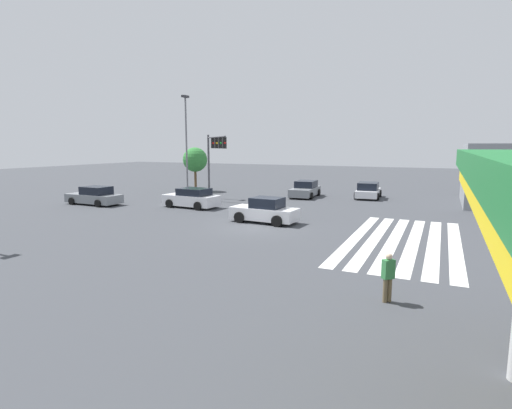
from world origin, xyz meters
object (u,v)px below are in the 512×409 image
Objects in this scene: car_2 at (305,189)px; car_3 at (368,191)px; car_5 at (192,198)px; traffic_signal_mast at (214,151)px; pedestrian at (388,275)px; tree_corner_b at (195,160)px; car_0 at (265,211)px; street_light_pole_b at (186,138)px; car_1 at (95,196)px.

car_2 reaches higher than car_3.
car_5 is at bearing -33.98° from car_2.
car_5 is at bearing -64.04° from traffic_signal_mast.
pedestrian is 32.55m from tree_corner_b.
tree_corner_b is (13.04, 13.87, 2.60)m from car_0.
car_0 is at bearing 6.61° from traffic_signal_mast.
pedestrian is at bearing 133.81° from car_0.
street_light_pole_b reaches higher than car_2.
car_1 is 8.44m from car_5.
traffic_signal_mast is 1.33× the size of car_0.
car_2 is (12.19, -14.20, 0.02)m from car_1.
street_light_pole_b is (5.50, 4.22, 4.81)m from car_5.
tree_corner_b is (11.89, -2.02, 2.65)m from car_1.
car_3 is 17.64m from street_light_pole_b.
car_2 is at bearing -117.05° from car_5.
car_5 is at bearing -19.24° from car_0.
car_0 is at bearing 177.08° from car_1.
pedestrian is at bearing 156.28° from car_1.
car_5 is 2.92× the size of pedestrian.
car_1 is 12.35m from tree_corner_b.
tree_corner_b is at bearing -39.66° from car_0.
car_2 is 1.12× the size of car_3.
car_0 is 13.47m from pedestrian.
car_0 is (-5.50, -6.94, -3.63)m from traffic_signal_mast.
car_3 is 0.95× the size of car_5.
car_1 is at bearing -52.47° from car_2.
car_0 is 15.32m from car_3.
traffic_signal_mast reaches higher than car_5.
car_2 reaches higher than car_1.
car_3 is (14.81, -3.90, -0.03)m from car_0.
street_light_pole_b is at bearing -32.67° from car_0.
car_3 is 18.06m from tree_corner_b.
traffic_signal_mast is at bearing 0.20° from pedestrian.
car_1 reaches higher than car_3.
car_2 is at bearing -20.81° from pedestrian.
street_light_pole_b reaches higher than traffic_signal_mast.
car_2 is at bearing 101.27° from car_3.
car_2 is at bearing -79.24° from car_0.
car_3 is 0.94× the size of tree_corner_b.
tree_corner_b is (23.31, 22.58, 2.47)m from pedestrian.
car_3 is at bearing -144.17° from car_1.
car_5 is at bearing -164.40° from car_1.
car_5 is (-11.57, 11.62, 0.02)m from car_3.
car_0 reaches higher than car_3.
car_5 is at bearing -147.84° from tree_corner_b.
pedestrian reaches higher than car_2.
traffic_signal_mast is 1.24× the size of tree_corner_b.
street_light_pole_b is (-6.07, 15.84, 4.83)m from car_3.
car_5 reaches higher than car_2.
car_0 is 0.93× the size of tree_corner_b.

